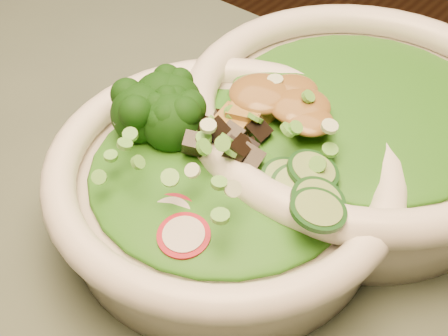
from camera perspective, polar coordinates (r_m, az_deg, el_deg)
The scene contains 11 objects.
salad_bowl at distance 0.49m, azimuth -0.00°, elevation -1.70°, with size 0.28×0.28×0.08m.
side_bowl at distance 0.55m, azimuth 12.15°, elevation 3.78°, with size 0.31×0.31×0.08m.
lettuce_bed at distance 0.48m, azimuth -0.00°, elevation 0.09°, with size 0.21×0.21×0.02m, color #215E13.
side_lettuce at distance 0.54m, azimuth 12.48°, elevation 5.53°, with size 0.20×0.20×0.03m, color #215E13.
broccoli_florets at distance 0.50m, azimuth -5.98°, elevation 4.49°, with size 0.08×0.07×0.05m, color black, non-canonical shape.
radish_slices at distance 0.44m, azimuth -5.26°, elevation -4.51°, with size 0.11×0.04×0.02m, color maroon, non-canonical shape.
cucumber_slices at distance 0.44m, azimuth 6.71°, elevation -2.55°, with size 0.07×0.07×0.04m, color #85AA5E, non-canonical shape.
mushroom_heap at distance 0.48m, azimuth 0.94°, elevation 2.17°, with size 0.07×0.07×0.04m, color black, non-canonical shape.
tofu_cubes at distance 0.51m, azimuth 4.71°, elevation 4.98°, with size 0.09×0.06×0.04m, color #A78537, non-canonical shape.
peanut_sauce at distance 0.50m, azimuth 4.80°, elevation 6.17°, with size 0.07×0.06×0.02m, color brown.
scallion_garnish at distance 0.46m, azimuth -0.00°, elevation 2.32°, with size 0.20×0.20×0.02m, color #5EB33F, non-canonical shape.
Camera 1 is at (0.13, -0.15, 1.14)m, focal length 50.00 mm.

